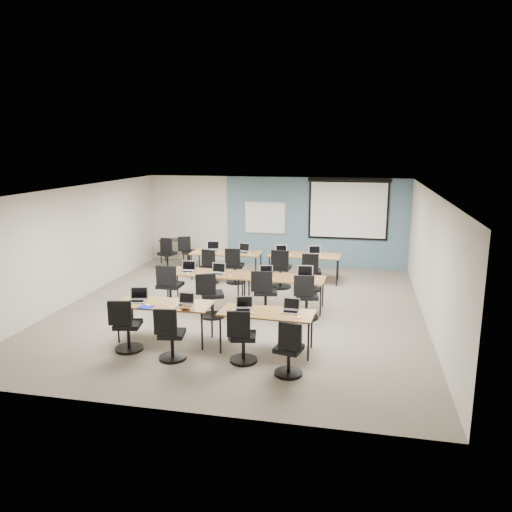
% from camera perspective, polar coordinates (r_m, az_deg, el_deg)
% --- Properties ---
extents(floor, '(8.00, 9.00, 0.02)m').
position_cam_1_polar(floor, '(11.37, -1.72, -6.09)').
color(floor, '#6B6354').
rests_on(floor, ground).
extents(ceiling, '(8.00, 9.00, 0.02)m').
position_cam_1_polar(ceiling, '(10.81, -1.82, 7.60)').
color(ceiling, white).
rests_on(ceiling, ground).
extents(wall_back, '(8.00, 0.04, 2.70)m').
position_cam_1_polar(wall_back, '(15.35, 2.19, 4.00)').
color(wall_back, beige).
rests_on(wall_back, ground).
extents(wall_front, '(8.00, 0.04, 2.70)m').
position_cam_1_polar(wall_front, '(6.88, -10.69, -7.07)').
color(wall_front, beige).
rests_on(wall_front, ground).
extents(wall_left, '(0.04, 9.00, 2.70)m').
position_cam_1_polar(wall_left, '(12.55, -19.81, 1.33)').
color(wall_left, beige).
rests_on(wall_left, ground).
extents(wall_right, '(0.04, 9.00, 2.70)m').
position_cam_1_polar(wall_right, '(10.81, 19.31, -0.36)').
color(wall_right, beige).
rests_on(wall_right, ground).
extents(blue_accent_panel, '(5.50, 0.04, 2.70)m').
position_cam_1_polar(blue_accent_panel, '(15.16, 6.85, 3.81)').
color(blue_accent_panel, '#3D5977').
rests_on(blue_accent_panel, wall_back).
extents(whiteboard, '(1.28, 0.03, 0.98)m').
position_cam_1_polar(whiteboard, '(15.32, 1.04, 4.36)').
color(whiteboard, silver).
rests_on(whiteboard, wall_back).
extents(projector_screen, '(2.40, 0.10, 1.82)m').
position_cam_1_polar(projector_screen, '(14.98, 10.52, 5.65)').
color(projector_screen, black).
rests_on(projector_screen, wall_back).
extents(training_table_front_left, '(1.76, 0.73, 0.73)m').
position_cam_1_polar(training_table_front_left, '(9.57, -10.37, -5.61)').
color(training_table_front_left, '#AA6633').
rests_on(training_table_front_left, floor).
extents(training_table_front_right, '(1.68, 0.70, 0.73)m').
position_cam_1_polar(training_table_front_right, '(8.95, 1.23, -6.72)').
color(training_table_front_right, brown).
rests_on(training_table_front_right, floor).
extents(training_table_mid_left, '(1.81, 0.75, 0.73)m').
position_cam_1_polar(training_table_mid_left, '(11.71, -5.70, -2.09)').
color(training_table_mid_left, brown).
rests_on(training_table_mid_left, floor).
extents(training_table_mid_right, '(1.86, 0.77, 0.73)m').
position_cam_1_polar(training_table_mid_right, '(11.24, 3.15, -2.67)').
color(training_table_mid_right, brown).
rests_on(training_table_mid_right, floor).
extents(training_table_back_left, '(1.93, 0.81, 0.73)m').
position_cam_1_polar(training_table_back_left, '(13.84, -3.41, 0.26)').
color(training_table_back_left, '#905E38').
rests_on(training_table_back_left, floor).
extents(training_table_back_right, '(1.93, 0.80, 0.73)m').
position_cam_1_polar(training_table_back_right, '(13.59, 5.54, -0.02)').
color(training_table_back_right, brown).
rests_on(training_table_back_right, floor).
extents(laptop_0, '(0.34, 0.29, 0.26)m').
position_cam_1_polar(laptop_0, '(9.78, -13.40, -4.69)').
color(laptop_0, '#B7B7BB').
rests_on(laptop_0, training_table_front_left).
extents(mouse_0, '(0.08, 0.11, 0.04)m').
position_cam_1_polar(mouse_0, '(9.46, -12.21, -5.54)').
color(mouse_0, white).
rests_on(mouse_0, training_table_front_left).
extents(task_chair_0, '(0.51, 0.51, 0.99)m').
position_cam_1_polar(task_chair_0, '(9.31, -14.61, -8.16)').
color(task_chair_0, black).
rests_on(task_chair_0, floor).
extents(laptop_1, '(0.30, 0.26, 0.23)m').
position_cam_1_polar(laptop_1, '(9.34, -8.08, -5.31)').
color(laptop_1, silver).
rests_on(laptop_1, training_table_front_left).
extents(mouse_1, '(0.06, 0.09, 0.03)m').
position_cam_1_polar(mouse_1, '(9.10, -7.45, -6.08)').
color(mouse_1, white).
rests_on(mouse_1, training_table_front_left).
extents(task_chair_1, '(0.48, 0.48, 0.96)m').
position_cam_1_polar(task_chair_1, '(8.78, -9.75, -9.28)').
color(task_chair_1, black).
rests_on(task_chair_1, floor).
extents(laptop_2, '(0.31, 0.26, 0.24)m').
position_cam_1_polar(laptop_2, '(9.03, -1.44, -5.82)').
color(laptop_2, silver).
rests_on(laptop_2, training_table_front_right).
extents(mouse_2, '(0.06, 0.09, 0.03)m').
position_cam_1_polar(mouse_2, '(8.87, -0.40, -6.49)').
color(mouse_2, white).
rests_on(mouse_2, training_table_front_right).
extents(task_chair_2, '(0.48, 0.48, 0.96)m').
position_cam_1_polar(task_chair_2, '(8.56, -1.59, -9.67)').
color(task_chair_2, black).
rests_on(task_chair_2, floor).
extents(laptop_3, '(0.30, 0.26, 0.23)m').
position_cam_1_polar(laptop_3, '(8.95, 4.01, -6.02)').
color(laptop_3, silver).
rests_on(laptop_3, training_table_front_right).
extents(mouse_3, '(0.07, 0.10, 0.03)m').
position_cam_1_polar(mouse_3, '(8.66, 4.87, -7.02)').
color(mouse_3, white).
rests_on(mouse_3, training_table_front_right).
extents(task_chair_3, '(0.46, 0.46, 0.95)m').
position_cam_1_polar(task_chair_3, '(8.11, 3.79, -11.05)').
color(task_chair_3, black).
rests_on(task_chair_3, floor).
extents(laptop_4, '(0.33, 0.28, 0.25)m').
position_cam_1_polar(laptop_4, '(11.79, -7.81, -1.50)').
color(laptop_4, '#B3B3BB').
rests_on(laptop_4, training_table_mid_left).
extents(mouse_4, '(0.07, 0.09, 0.03)m').
position_cam_1_polar(mouse_4, '(11.62, -7.73, -1.98)').
color(mouse_4, white).
rests_on(mouse_4, training_table_mid_left).
extents(task_chair_4, '(0.57, 0.57, 1.04)m').
position_cam_1_polar(task_chair_4, '(11.42, -9.86, -3.90)').
color(task_chair_4, black).
rests_on(task_chair_4, floor).
extents(laptop_5, '(0.33, 0.28, 0.25)m').
position_cam_1_polar(laptop_5, '(11.51, -4.38, -1.78)').
color(laptop_5, '#A9A9AB').
rests_on(laptop_5, training_table_mid_left).
extents(mouse_5, '(0.08, 0.11, 0.03)m').
position_cam_1_polar(mouse_5, '(11.29, -2.99, -2.30)').
color(mouse_5, white).
rests_on(mouse_5, training_table_mid_left).
extents(task_chair_5, '(0.56, 0.53, 1.00)m').
position_cam_1_polar(task_chair_5, '(10.74, -5.19, -4.93)').
color(task_chair_5, black).
rests_on(task_chair_5, floor).
extents(laptop_6, '(0.30, 0.25, 0.23)m').
position_cam_1_polar(laptop_6, '(11.33, 1.11, -1.99)').
color(laptop_6, silver).
rests_on(laptop_6, training_table_mid_right).
extents(mouse_6, '(0.07, 0.10, 0.03)m').
position_cam_1_polar(mouse_6, '(11.04, 1.86, -2.64)').
color(mouse_6, white).
rests_on(mouse_6, training_table_mid_right).
extents(task_chair_6, '(0.56, 0.56, 1.04)m').
position_cam_1_polar(task_chair_6, '(10.81, 0.99, -4.68)').
color(task_chair_6, black).
rests_on(task_chair_6, floor).
extents(laptop_7, '(0.36, 0.30, 0.27)m').
position_cam_1_polar(laptop_7, '(11.20, 5.58, -2.18)').
color(laptop_7, '#A1A1AD').
rests_on(laptop_7, training_table_mid_right).
extents(mouse_7, '(0.09, 0.11, 0.03)m').
position_cam_1_polar(mouse_7, '(11.05, 7.03, -2.71)').
color(mouse_7, white).
rests_on(mouse_7, training_table_mid_right).
extents(task_chair_7, '(0.52, 0.52, 1.00)m').
position_cam_1_polar(task_chair_7, '(10.66, 5.72, -5.09)').
color(task_chair_7, black).
rests_on(task_chair_7, floor).
extents(laptop_8, '(0.35, 0.30, 0.26)m').
position_cam_1_polar(laptop_8, '(14.06, -5.02, 0.86)').
color(laptop_8, silver).
rests_on(laptop_8, training_table_back_left).
extents(mouse_8, '(0.06, 0.09, 0.03)m').
position_cam_1_polar(mouse_8, '(13.80, -4.13, 0.43)').
color(mouse_8, white).
rests_on(mouse_8, training_table_back_left).
extents(task_chair_8, '(0.46, 0.46, 0.95)m').
position_cam_1_polar(task_chair_8, '(13.41, -5.35, -1.50)').
color(task_chair_8, black).
rests_on(task_chair_8, floor).
extents(laptop_9, '(0.34, 0.29, 0.26)m').
position_cam_1_polar(laptop_9, '(13.77, -1.43, 0.66)').
color(laptop_9, '#AFAFAF').
rests_on(laptop_9, training_table_back_left).
extents(mouse_9, '(0.08, 0.10, 0.03)m').
position_cam_1_polar(mouse_9, '(13.61, -0.66, 0.29)').
color(mouse_9, white).
rests_on(mouse_9, training_table_back_left).
extents(task_chair_9, '(0.50, 0.50, 0.98)m').
position_cam_1_polar(task_chair_9, '(13.34, -2.48, -1.47)').
color(task_chair_9, black).
rests_on(task_chair_9, floor).
extents(laptop_10, '(0.32, 0.27, 0.24)m').
position_cam_1_polar(laptop_10, '(13.60, 2.85, 0.48)').
color(laptop_10, '#AEAEB2').
rests_on(laptop_10, training_table_back_right).
extents(mouse_10, '(0.09, 0.11, 0.03)m').
position_cam_1_polar(mouse_10, '(13.47, 3.99, 0.13)').
color(mouse_10, white).
rests_on(mouse_10, training_table_back_right).
extents(task_chair_10, '(0.56, 0.56, 1.03)m').
position_cam_1_polar(task_chair_10, '(12.90, 2.79, -1.84)').
color(task_chair_10, black).
rests_on(task_chair_10, floor).
extents(laptop_11, '(0.33, 0.28, 0.25)m').
position_cam_1_polar(laptop_11, '(13.53, 6.67, 0.35)').
color(laptop_11, silver).
rests_on(laptop_11, training_table_back_right).
extents(mouse_11, '(0.07, 0.10, 0.03)m').
position_cam_1_polar(mouse_11, '(13.24, 7.56, -0.17)').
color(mouse_11, white).
rests_on(mouse_11, training_table_back_right).
extents(task_chair_11, '(0.51, 0.51, 0.99)m').
position_cam_1_polar(task_chair_11, '(12.74, 6.34, -2.18)').
color(task_chair_11, black).
rests_on(task_chair_11, floor).
extents(blue_mousepad, '(0.29, 0.25, 0.01)m').
position_cam_1_polar(blue_mousepad, '(9.41, -12.44, -5.71)').
color(blue_mousepad, '#131D9F').
rests_on(blue_mousepad, training_table_front_left).
extents(snack_bowl, '(0.22, 0.22, 0.05)m').
position_cam_1_polar(snack_bowl, '(9.15, -7.97, -5.90)').
color(snack_bowl, olive).
rests_on(snack_bowl, training_table_front_left).
extents(snack_plate, '(0.20, 0.20, 0.01)m').
position_cam_1_polar(snack_plate, '(8.86, -1.21, -6.53)').
color(snack_plate, white).
rests_on(snack_plate, training_table_front_right).
extents(coffee_cup, '(0.07, 0.07, 0.05)m').
position_cam_1_polar(coffee_cup, '(8.83, -2.54, -6.40)').
color(coffee_cup, white).
rests_on(coffee_cup, snack_plate).
extents(utility_table, '(0.86, 0.48, 0.75)m').
position_cam_1_polar(utility_table, '(15.83, -9.37, 1.52)').
color(utility_table, black).
rests_on(utility_table, floor).
extents(spare_chair_a, '(0.51, 0.47, 0.96)m').
position_cam_1_polar(spare_chair_a, '(15.28, -7.79, 0.20)').
color(spare_chair_a, black).
rests_on(spare_chair_a, floor).
extents(spare_chair_b, '(0.51, 0.49, 0.98)m').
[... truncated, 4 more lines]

